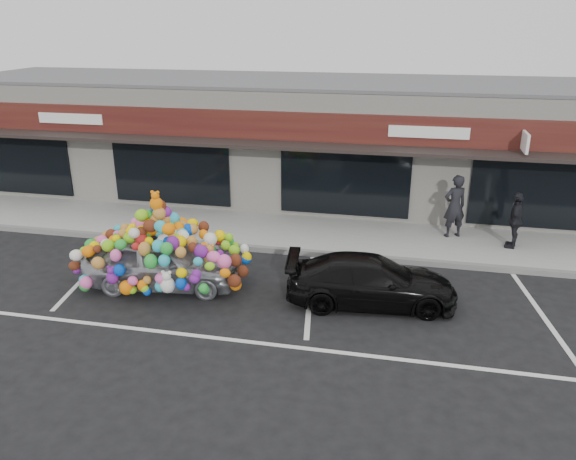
% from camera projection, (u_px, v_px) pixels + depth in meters
% --- Properties ---
extents(ground, '(90.00, 90.00, 0.00)m').
position_uv_depth(ground, '(200.00, 286.00, 14.25)').
color(ground, black).
rests_on(ground, ground).
extents(shop_building, '(24.00, 7.20, 4.31)m').
position_uv_depth(shop_building, '(275.00, 137.00, 21.22)').
color(shop_building, silver).
rests_on(shop_building, ground).
extents(sidewalk, '(26.00, 3.00, 0.15)m').
position_uv_depth(sidewalk, '(244.00, 229.00, 17.89)').
color(sidewalk, gray).
rests_on(sidewalk, ground).
extents(kerb, '(26.00, 0.18, 0.16)m').
position_uv_depth(kerb, '(230.00, 247.00, 16.51)').
color(kerb, slate).
rests_on(kerb, ground).
extents(parking_stripe_left, '(0.73, 4.37, 0.01)m').
position_uv_depth(parking_stripe_left, '(90.00, 271.00, 15.06)').
color(parking_stripe_left, silver).
rests_on(parking_stripe_left, ground).
extents(parking_stripe_mid, '(0.73, 4.37, 0.01)m').
position_uv_depth(parking_stripe_mid, '(310.00, 293.00, 13.89)').
color(parking_stripe_mid, silver).
rests_on(parking_stripe_mid, ground).
extents(parking_stripe_right, '(0.73, 4.37, 0.01)m').
position_uv_depth(parking_stripe_right, '(542.00, 315.00, 12.83)').
color(parking_stripe_right, silver).
rests_on(parking_stripe_right, ground).
extents(lane_line, '(14.00, 0.12, 0.01)m').
position_uv_depth(lane_line, '(252.00, 342.00, 11.75)').
color(lane_line, silver).
rests_on(lane_line, ground).
extents(toy_car, '(2.83, 4.35, 2.42)m').
position_uv_depth(toy_car, '(161.00, 256.00, 13.98)').
color(toy_car, gray).
rests_on(toy_car, ground).
extents(black_sedan, '(2.06, 4.14, 1.16)m').
position_uv_depth(black_sedan, '(371.00, 281.00, 13.19)').
color(black_sedan, black).
rests_on(black_sedan, ground).
extents(pedestrian_a, '(0.83, 0.71, 1.92)m').
position_uv_depth(pedestrian_a, '(455.00, 206.00, 16.76)').
color(pedestrian_a, black).
rests_on(pedestrian_a, sidewalk).
extents(pedestrian_c, '(1.04, 0.64, 1.65)m').
position_uv_depth(pedestrian_c, '(515.00, 220.00, 16.00)').
color(pedestrian_c, '#27252B').
rests_on(pedestrian_c, sidewalk).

